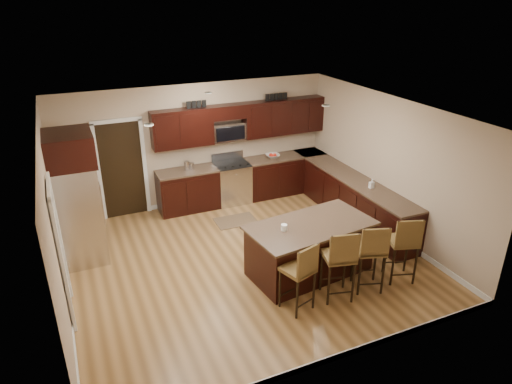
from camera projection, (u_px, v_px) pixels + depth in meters
name	position (u px, v px, depth m)	size (l,w,h in m)	color
floor	(246.00, 260.00, 8.25)	(6.00, 6.00, 0.00)	olive
ceiling	(244.00, 113.00, 7.16)	(6.00, 6.00, 0.00)	silver
wall_back	(197.00, 145.00, 10.01)	(6.00, 6.00, 0.00)	tan
wall_left	(54.00, 225.00, 6.60)	(5.50, 5.50, 0.00)	tan
wall_right	(388.00, 166.00, 8.82)	(5.50, 5.50, 0.00)	tan
base_cabinets	(300.00, 190.00, 9.98)	(4.02, 3.96, 0.92)	black
upper_cabinets	(244.00, 120.00, 10.06)	(4.00, 0.33, 0.80)	black
range	(232.00, 182.00, 10.37)	(0.76, 0.64, 1.11)	silver
microwave	(228.00, 132.00, 10.03)	(0.76, 0.31, 0.40)	silver
doorway	(122.00, 170.00, 9.52)	(0.85, 0.03, 2.06)	black
pantry_door	(60.00, 255.00, 6.49)	(0.03, 0.80, 2.04)	white
letter_decor	(237.00, 100.00, 9.82)	(2.20, 0.03, 0.15)	black
island	(309.00, 250.00, 7.74)	(2.21, 1.34, 0.92)	black
stool_left	(301.00, 270.00, 6.69)	(0.53, 0.53, 1.13)	brown
stool_mid	(340.00, 257.00, 6.91)	(0.55, 0.55, 1.22)	brown
stool_right	(371.00, 250.00, 7.13)	(0.56, 0.56, 1.19)	brown
refrigerator	(77.00, 197.00, 7.86)	(0.79, 0.96, 2.35)	silver
floor_mat	(236.00, 221.00, 9.63)	(0.85, 0.57, 0.01)	brown
fruit_bowl	(273.00, 156.00, 10.55)	(0.32, 0.32, 0.08)	silver
soap_bottle	(372.00, 184.00, 8.89)	(0.08, 0.09, 0.19)	#B2B2B2
canister_tall	(187.00, 166.00, 9.77)	(0.12, 0.12, 0.21)	silver
canister_short	(192.00, 166.00, 9.81)	(0.11, 0.11, 0.16)	silver
island_jar	(284.00, 227.00, 7.34)	(0.10, 0.10, 0.10)	white
stool_extra	(404.00, 242.00, 7.37)	(0.56, 0.56, 1.19)	brown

